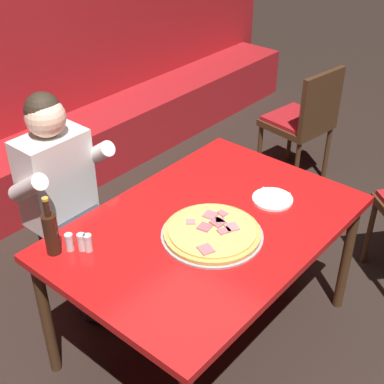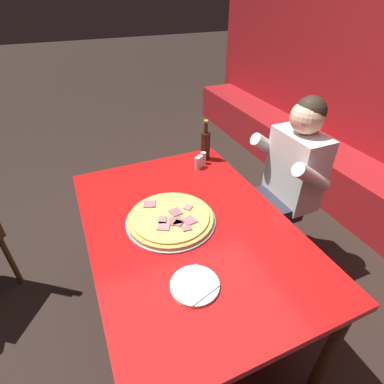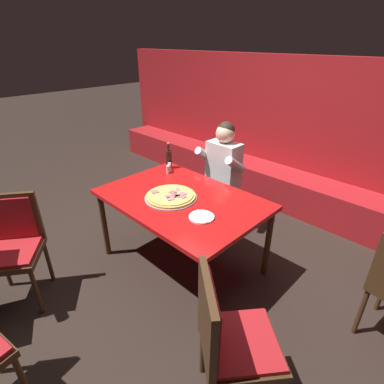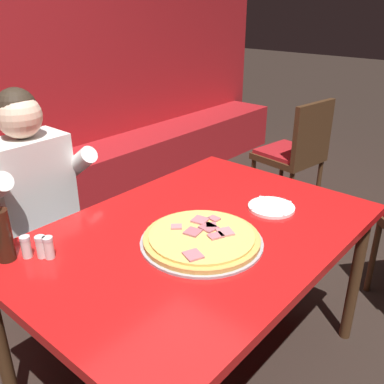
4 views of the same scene
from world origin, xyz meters
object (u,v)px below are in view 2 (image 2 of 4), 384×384
Objects in this scene: shaker_oregano at (200,162)px; diner_seated_blue_shirt at (283,181)px; main_dining_table at (188,234)px; plate_white_paper at (195,285)px; beer_bottle at (205,145)px; pizza at (171,219)px; shaker_black_pepper at (197,164)px; shaker_red_pepper_flakes at (203,158)px.

diner_seated_blue_shirt is at bearing 59.14° from shaker_oregano.
plate_white_paper reaches higher than main_dining_table.
plate_white_paper is at bearing -27.80° from beer_bottle.
shaker_black_pepper reaches higher than pizza.
main_dining_table is 17.37× the size of shaker_red_pepper_flakes.
diner_seated_blue_shirt is (-0.60, 0.93, -0.07)m from plate_white_paper.
plate_white_paper is at bearing -6.87° from pizza.
shaker_black_pepper is 0.07× the size of diner_seated_blue_shirt.
shaker_oregano is (-0.02, 0.03, 0.00)m from shaker_black_pepper.
diner_seated_blue_shirt is (0.30, 0.50, -0.10)m from shaker_oregano.
pizza is 5.59× the size of shaker_red_pepper_flakes.
plate_white_paper is at bearing -57.37° from diner_seated_blue_shirt.
plate_white_paper is 1.11m from diner_seated_blue_shirt.
shaker_red_pepper_flakes is at bearing 139.37° from pizza.
shaker_red_pepper_flakes is 0.57m from diner_seated_blue_shirt.
shaker_black_pepper is at bearing -45.55° from beer_bottle.
shaker_red_pepper_flakes is at bearing -36.65° from beer_bottle.
beer_bottle is 3.40× the size of shaker_black_pepper.
shaker_oregano is (0.04, -0.04, 0.00)m from shaker_red_pepper_flakes.
main_dining_table is at bearing 161.11° from plate_white_paper.
shaker_black_pepper is (-0.44, 0.36, 0.02)m from pizza.
shaker_black_pepper reaches higher than plate_white_paper.
main_dining_table is 17.37× the size of shaker_oregano.
main_dining_table is 0.62m from shaker_oregano.
main_dining_table is at bearing -30.64° from shaker_oregano.
plate_white_paper is 1.12m from beer_bottle.
beer_bottle is at bearing 143.35° from shaker_red_pepper_flakes.
beer_bottle is 0.14m from shaker_oregano.
shaker_red_pepper_flakes reaches higher than pizza.
shaker_red_pepper_flakes is (-0.56, 0.35, 0.11)m from main_dining_table.
main_dining_table is 0.84m from diner_seated_blue_shirt.
main_dining_table is at bearing -32.14° from shaker_red_pepper_flakes.
diner_seated_blue_shirt is at bearing 100.52° from pizza.
shaker_oregano is at bearing -120.86° from diner_seated_blue_shirt.
beer_bottle is (-0.98, 0.52, 0.10)m from plate_white_paper.
main_dining_table is at bearing 50.20° from pizza.
diner_seated_blue_shirt is (0.28, 0.52, -0.10)m from shaker_black_pepper.
plate_white_paper is 0.97m from shaker_black_pepper.
shaker_black_pepper is (0.05, -0.07, 0.00)m from shaker_red_pepper_flakes.
plate_white_paper is 2.44× the size of shaker_red_pepper_flakes.
pizza is at bearing -129.80° from main_dining_table.
shaker_red_pepper_flakes is 1.00× the size of shaker_black_pepper.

